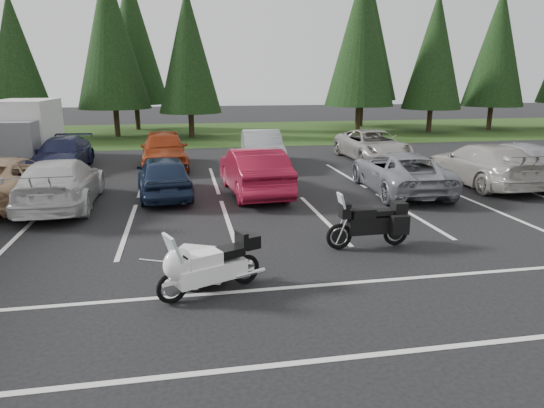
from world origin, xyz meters
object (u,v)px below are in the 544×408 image
(car_near_8, at_px, (516,162))
(car_far_1, at_px, (63,154))
(car_near_2, at_px, (6,180))
(adventure_motorcycle, at_px, (369,219))
(car_near_7, at_px, (482,164))
(car_far_4, at_px, (373,145))
(touring_motorcycle, at_px, (210,260))
(car_near_5, at_px, (254,171))
(car_near_6, at_px, (399,172))
(car_far_3, at_px, (262,148))
(cargo_trailer, at_px, (201,267))
(car_near_4, at_px, (164,176))
(car_near_3, at_px, (61,183))
(box_truck, at_px, (22,132))
(car_far_2, at_px, (164,149))

(car_near_8, height_order, car_far_1, car_near_8)
(car_near_2, bearing_deg, adventure_motorcycle, 151.12)
(car_near_2, xyz_separation_m, car_near_7, (16.50, -0.18, 0.02))
(car_far_4, distance_m, adventure_motorcycle, 12.84)
(car_near_2, relative_size, adventure_motorcycle, 2.41)
(touring_motorcycle, xyz_separation_m, adventure_motorcycle, (3.81, 1.87, 0.04))
(car_near_5, xyz_separation_m, car_far_1, (-7.51, 5.93, -0.10))
(car_near_6, bearing_deg, touring_motorcycle, 49.37)
(car_near_5, xyz_separation_m, car_far_4, (6.72, 5.96, -0.07))
(adventure_motorcycle, bearing_deg, car_far_1, 126.55)
(car_far_3, bearing_deg, car_near_6, -53.41)
(cargo_trailer, bearing_deg, car_near_4, 121.85)
(car_near_3, distance_m, adventure_motorcycle, 9.58)
(car_near_5, height_order, cargo_trailer, car_near_5)
(car_near_8, relative_size, car_far_4, 0.93)
(car_far_3, distance_m, adventure_motorcycle, 11.39)
(car_near_6, xyz_separation_m, adventure_motorcycle, (-3.24, -5.34, -0.02))
(car_near_5, relative_size, car_near_8, 1.00)
(car_near_2, xyz_separation_m, car_near_4, (4.88, 0.08, -0.04))
(car_near_3, height_order, car_far_1, car_near_3)
(box_truck, height_order, car_near_6, box_truck)
(car_near_4, relative_size, car_near_6, 0.83)
(car_near_5, xyz_separation_m, car_far_2, (-3.19, 5.75, 0.03))
(car_near_2, height_order, car_far_1, car_near_2)
(box_truck, distance_m, car_far_3, 11.25)
(car_far_1, height_order, car_far_4, car_far_4)
(car_near_6, distance_m, touring_motorcycle, 10.09)
(car_near_5, bearing_deg, adventure_motorcycle, 103.62)
(car_near_5, xyz_separation_m, car_near_6, (5.08, -0.59, -0.10))
(touring_motorcycle, bearing_deg, car_far_3, 53.07)
(car_far_1, height_order, adventure_motorcycle, car_far_1)
(car_far_3, bearing_deg, car_near_3, -136.66)
(car_far_3, height_order, car_far_4, car_far_3)
(car_near_6, bearing_deg, car_near_2, 0.83)
(car_near_8, distance_m, touring_motorcycle, 14.27)
(car_near_4, relative_size, car_far_2, 0.86)
(car_near_8, xyz_separation_m, touring_motorcycle, (-12.01, -7.71, -0.19))
(car_near_3, bearing_deg, car_near_4, -167.16)
(car_near_3, height_order, car_near_7, car_near_7)
(car_near_6, relative_size, car_far_4, 0.97)
(car_near_6, relative_size, car_far_1, 1.06)
(car_near_8, bearing_deg, cargo_trailer, 29.81)
(box_truck, relative_size, car_near_7, 1.04)
(box_truck, distance_m, car_far_4, 16.59)
(car_near_2, bearing_deg, car_near_6, 179.79)
(car_far_3, bearing_deg, cargo_trailer, -100.84)
(car_far_1, bearing_deg, touring_motorcycle, -66.19)
(car_far_4, bearing_deg, car_near_6, -104.94)
(car_far_2, bearing_deg, car_near_8, -26.82)
(car_far_4, bearing_deg, adventure_motorcycle, -113.23)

